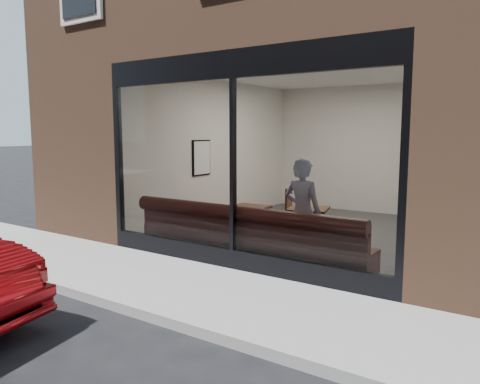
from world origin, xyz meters
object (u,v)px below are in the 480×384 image
Objects in this scene: person at (302,213)px; cafe_chair_left at (279,223)px; banquette at (248,249)px; cafe_table_left at (248,207)px; cafe_table_right at (309,209)px.

cafe_chair_left is (-1.38, 1.75, -0.59)m from person.
cafe_table_left is at bearing 122.86° from banquette.
banquette is 2.41× the size of person.
person is at bearing 114.16° from cafe_chair_left.
banquette is 1.04m from person.
cafe_table_right reaches higher than cafe_chair_left.
cafe_chair_left is at bearing 140.82° from cafe_table_right.
cafe_table_left is 1.04m from cafe_table_right.
cafe_table_left and cafe_table_right have the same top height.
cafe_chair_left is (-0.13, 1.32, -0.50)m from cafe_table_left.
person is at bearing -69.82° from cafe_table_right.
banquette is at bearing -57.14° from cafe_table_left.
cafe_table_left reaches higher than banquette.
banquette is 9.27× the size of cafe_chair_left.
cafe_chair_left is at bearing -48.44° from person.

